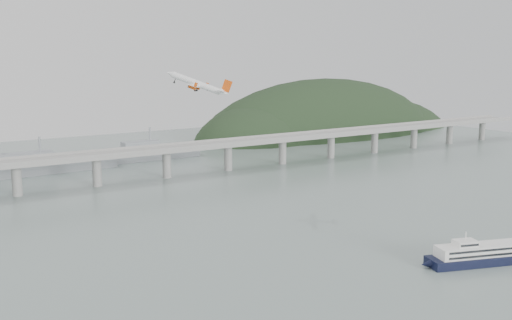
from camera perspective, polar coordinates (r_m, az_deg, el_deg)
ground at (r=251.13m, az=7.00°, el=-9.96°), size 900.00×900.00×0.00m
bridge at (r=414.48m, az=-11.18°, el=0.40°), size 800.00×22.00×23.90m
headland at (r=681.73m, az=7.33°, el=1.08°), size 365.00×155.00×156.00m
ferry at (r=267.23m, az=20.57°, el=-8.43°), size 72.70×31.53×14.20m
airliner at (r=298.84m, az=-5.55°, el=7.21°), size 27.70×26.88×13.84m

